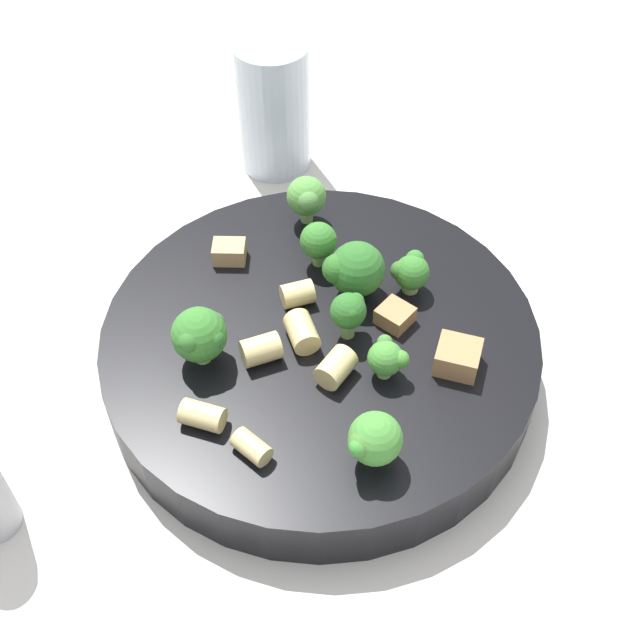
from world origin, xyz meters
The scene contains 20 objects.
ground_plane centered at (0.00, 0.00, 0.00)m, with size 2.00×2.00×0.00m, color beige.
pasta_bowl centered at (0.00, 0.00, 0.02)m, with size 0.29×0.29×0.04m.
broccoli_floret_0 centered at (-0.05, 0.09, 0.06)m, with size 0.03×0.03×0.04m.
broccoli_floret_1 centered at (-0.02, 0.00, 0.06)m, with size 0.02×0.02×0.03m.
broccoli_floret_2 centered at (0.01, -0.06, 0.06)m, with size 0.03×0.03×0.03m.
broccoli_floret_3 centered at (-0.02, -0.04, 0.06)m, with size 0.04×0.04×0.04m.
broccoli_floret_4 centered at (0.07, 0.04, 0.06)m, with size 0.03×0.04×0.04m.
broccoli_floret_5 centered at (0.03, -0.10, 0.06)m, with size 0.03×0.03×0.04m.
broccoli_floret_6 centered at (-0.05, 0.03, 0.06)m, with size 0.03×0.02×0.03m.
broccoli_floret_7 centered at (-0.05, -0.05, 0.06)m, with size 0.03×0.03×0.03m.
rigatoni_0 centered at (0.03, 0.03, 0.05)m, with size 0.02×0.02×0.02m, color #E0C67F.
rigatoni_1 centered at (-0.02, 0.04, 0.05)m, with size 0.02×0.02×0.02m, color #E0C67F.
rigatoni_2 centered at (0.05, 0.09, 0.05)m, with size 0.02×0.02×0.03m, color #E0C67F.
rigatoni_3 centered at (0.02, -0.02, 0.05)m, with size 0.02×0.02×0.02m, color #E0C67F.
rigatoni_4 centered at (0.02, 0.10, 0.05)m, with size 0.01×0.01×0.02m, color #E0C67F.
rigatoni_5 centered at (0.01, 0.01, 0.05)m, with size 0.02×0.02×0.03m, color #E0C67F.
chicken_chunk_0 centered at (-0.05, -0.02, 0.05)m, with size 0.02×0.02×0.01m, color #A87A4C.
chicken_chunk_1 centered at (-0.09, 0.01, 0.05)m, with size 0.03×0.03×0.02m, color #A87A4C.
chicken_chunk_2 centered at (0.08, -0.05, 0.05)m, with size 0.02×0.02×0.01m, color tan.
drinking_glass centered at (0.08, -0.22, 0.05)m, with size 0.06×0.06×0.11m.
Camera 1 is at (-0.07, 0.34, 0.44)m, focal length 45.00 mm.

